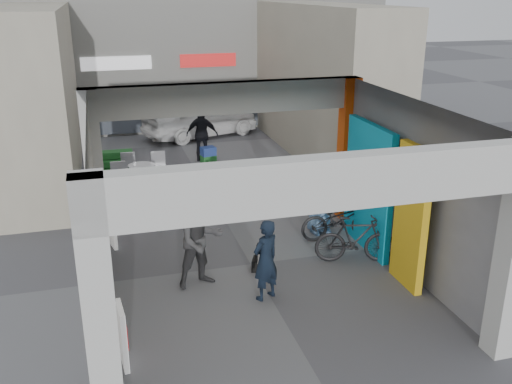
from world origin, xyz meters
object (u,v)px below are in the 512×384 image
object	(u,v)px
cafe_set	(137,178)
man_elderly	(321,200)
border_collie	(260,260)
man_crates	(202,134)
man_back_turned	(200,240)
produce_stand	(116,169)
man_with_dog	(266,260)
white_van	(200,117)
bicycle_front	(340,219)
bicycle_rear	(355,239)

from	to	relation	value
cafe_set	man_elderly	xyz separation A→B (m)	(3.93, -4.25, 0.46)
border_collie	man_crates	xyz separation A→B (m)	(0.34, 8.13, 0.63)
man_elderly	man_back_turned	bearing A→B (deg)	-157.22
cafe_set	man_crates	world-z (taller)	man_crates
produce_stand	man_crates	distance (m)	3.21
produce_stand	man_with_dog	bearing A→B (deg)	-80.70
man_back_turned	man_crates	bearing A→B (deg)	65.52
white_van	produce_stand	bearing A→B (deg)	124.57
man_elderly	cafe_set	bearing A→B (deg)	126.38
man_crates	bicycle_front	size ratio (longest dim) A/B	0.98
man_elderly	bicycle_rear	bearing A→B (deg)	-91.90
bicycle_front	bicycle_rear	world-z (taller)	bicycle_rear
produce_stand	white_van	xyz separation A→B (m)	(3.42, 4.59, 0.43)
cafe_set	man_back_turned	size ratio (longest dim) A/B	0.85
produce_stand	border_collie	world-z (taller)	produce_stand
produce_stand	man_with_dog	distance (m)	8.25
border_collie	man_back_turned	size ratio (longest dim) A/B	0.36
man_back_turned	white_van	world-z (taller)	man_back_turned
cafe_set	bicycle_front	size ratio (longest dim) A/B	0.87
white_van	border_collie	bearing A→B (deg)	156.96
produce_stand	man_elderly	distance (m)	6.95
bicycle_rear	man_with_dog	bearing A→B (deg)	127.67
produce_stand	border_collie	size ratio (longest dim) A/B	1.92
bicycle_front	man_elderly	bearing A→B (deg)	32.40
man_back_turned	border_collie	bearing A→B (deg)	-4.23
cafe_set	man_elderly	bearing A→B (deg)	-47.28
man_crates	produce_stand	bearing A→B (deg)	44.59
produce_stand	man_elderly	bearing A→B (deg)	-57.15
cafe_set	man_crates	size ratio (longest dim) A/B	0.89
man_crates	man_with_dog	bearing A→B (deg)	107.44
border_collie	man_crates	size ratio (longest dim) A/B	0.37
man_back_turned	white_van	bearing A→B (deg)	65.96
cafe_set	bicycle_front	xyz separation A→B (m)	(4.21, -4.74, 0.14)
cafe_set	bicycle_rear	xyz separation A→B (m)	(4.06, -5.91, 0.17)
man_with_dog	man_back_turned	world-z (taller)	man_back_turned
man_elderly	bicycle_front	world-z (taller)	man_elderly
produce_stand	bicycle_rear	size ratio (longest dim) A/B	0.76
man_with_dog	bicycle_rear	xyz separation A→B (m)	(2.24, 0.94, -0.27)
bicycle_rear	white_van	size ratio (longest dim) A/B	0.38
man_with_dog	man_back_turned	xyz separation A→B (m)	(-1.05, 0.83, 0.16)
man_back_turned	man_elderly	world-z (taller)	man_back_turned
produce_stand	white_van	bearing A→B (deg)	45.85
man_crates	bicycle_front	world-z (taller)	man_crates
bicycle_rear	produce_stand	bearing A→B (deg)	48.50
produce_stand	bicycle_front	distance (m)	7.49
produce_stand	man_crates	size ratio (longest dim) A/B	0.72
man_back_turned	man_crates	distance (m)	8.49
man_with_dog	cafe_set	bearing A→B (deg)	-102.45
border_collie	man_elderly	distance (m)	2.54
cafe_set	man_elderly	distance (m)	5.81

